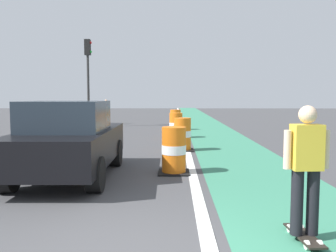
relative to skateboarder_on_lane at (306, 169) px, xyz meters
name	(u,v)px	position (x,y,z in m)	size (l,w,h in m)	color
bike_lane_strip	(218,137)	(0.30, 11.39, -0.91)	(2.50, 80.00, 0.01)	#387F60
lane_divider_stripe	(184,137)	(-1.20, 11.39, -0.91)	(0.20, 80.00, 0.01)	silver
skateboarder_on_lane	(306,169)	(0.00, 0.00, 0.00)	(0.57, 0.81, 1.69)	black
parked_sedan_nearest	(69,140)	(-3.95, 3.35, -0.08)	(1.98, 4.14, 1.70)	black
traffic_barrel_front	(174,151)	(-1.64, 3.84, -0.38)	(0.73, 0.73, 1.09)	orange
traffic_barrel_mid	(182,135)	(-1.37, 7.31, -0.38)	(0.73, 0.73, 1.09)	orange
traffic_barrel_back	(176,126)	(-1.57, 10.90, -0.38)	(0.73, 0.73, 1.09)	orange
traffic_barrel_far	(175,120)	(-1.59, 14.57, -0.38)	(0.73, 0.73, 1.09)	orange
traffic_light_corner	(88,67)	(-6.70, 16.32, 2.59)	(0.41, 0.32, 5.10)	#2D2D2D
pedestrian_crossing	(106,111)	(-6.06, 18.30, -0.05)	(0.34, 0.20, 1.61)	#33333D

